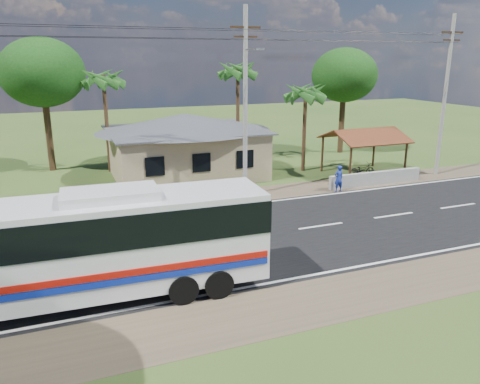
# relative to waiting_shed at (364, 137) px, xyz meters

# --- Properties ---
(ground) EXTENTS (120.00, 120.00, 0.00)m
(ground) POSITION_rel_waiting_shed_xyz_m (-13.00, -8.50, -2.73)
(ground) COLOR #2E4C1B
(ground) RESTS_ON ground
(road) EXTENTS (120.00, 16.00, 0.03)m
(road) POSITION_rel_waiting_shed_xyz_m (-13.00, -8.50, -2.72)
(road) COLOR black
(road) RESTS_ON ground
(house) EXTENTS (12.40, 10.00, 5.00)m
(house) POSITION_rel_waiting_shed_xyz_m (-12.00, 4.50, -0.09)
(house) COLOR tan
(house) RESTS_ON ground
(waiting_shed) EXTENTS (5.20, 4.48, 3.35)m
(waiting_shed) POSITION_rel_waiting_shed_xyz_m (0.00, 0.00, 0.00)
(waiting_shed) COLOR #3D2A16
(waiting_shed) RESTS_ON ground
(concrete_barrier) EXTENTS (7.00, 0.30, 0.90)m
(concrete_barrier) POSITION_rel_waiting_shed_xyz_m (-1.00, -2.90, -2.28)
(concrete_barrier) COLOR #9E9E99
(concrete_barrier) RESTS_ON ground
(utility_poles) EXTENTS (32.80, 2.22, 11.00)m
(utility_poles) POSITION_rel_waiting_shed_xyz_m (-10.33, -2.01, 3.04)
(utility_poles) COLOR #9E9E99
(utility_poles) RESTS_ON ground
(palm_near) EXTENTS (2.80, 2.80, 6.70)m
(palm_near) POSITION_rel_waiting_shed_xyz_m (-3.50, 2.50, 2.98)
(palm_near) COLOR #47301E
(palm_near) RESTS_ON ground
(palm_mid) EXTENTS (2.80, 2.80, 8.20)m
(palm_mid) POSITION_rel_waiting_shed_xyz_m (-7.00, 7.00, 4.43)
(palm_mid) COLOR #47301E
(palm_mid) RESTS_ON ground
(palm_far) EXTENTS (2.80, 2.80, 7.70)m
(palm_far) POSITION_rel_waiting_shed_xyz_m (-17.00, 7.50, 3.95)
(palm_far) COLOR #47301E
(palm_far) RESTS_ON ground
(tree_behind_house) EXTENTS (6.00, 6.00, 9.61)m
(tree_behind_house) POSITION_rel_waiting_shed_xyz_m (-21.00, 9.50, 4.39)
(tree_behind_house) COLOR #47301E
(tree_behind_house) RESTS_ON ground
(tree_behind_shed) EXTENTS (5.60, 5.60, 9.02)m
(tree_behind_shed) POSITION_rel_waiting_shed_xyz_m (3.00, 7.50, 3.95)
(tree_behind_shed) COLOR #47301E
(tree_behind_shed) RESTS_ON ground
(coach_bus) EXTENTS (12.82, 3.23, 3.95)m
(coach_bus) POSITION_rel_waiting_shed_xyz_m (-19.99, -12.08, -0.47)
(coach_bus) COLOR silver
(coach_bus) RESTS_ON ground
(motorcycle) EXTENTS (1.98, 0.80, 1.02)m
(motorcycle) POSITION_rel_waiting_shed_xyz_m (-0.50, -0.70, -2.22)
(motorcycle) COLOR black
(motorcycle) RESTS_ON ground
(person) EXTENTS (0.65, 0.45, 1.70)m
(person) POSITION_rel_waiting_shed_xyz_m (-4.21, -3.39, -1.88)
(person) COLOR navy
(person) RESTS_ON ground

